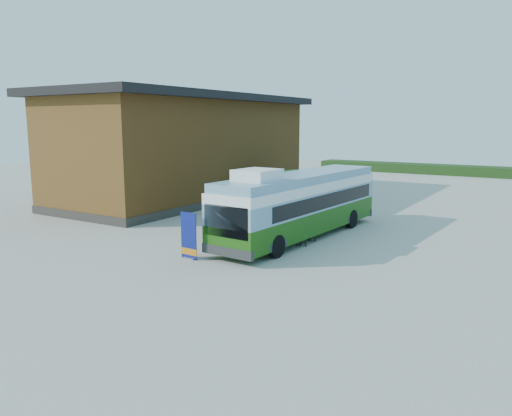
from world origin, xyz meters
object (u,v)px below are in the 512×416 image
Objects in this scene: banner at (189,240)px; slurry_tanker at (276,184)px; bus at (301,202)px; person_b at (306,194)px; person_a at (324,199)px; picnic_table at (295,229)px.

slurry_tanker reaches higher than banner.
person_b is at bearing 118.02° from bus.
bus is 6.03× the size of person_b.
banner is 11.70m from person_a.
banner is at bearing 32.50° from person_b.
person_a is at bearing 106.70° from bus.
banner is 0.35× the size of slurry_tanker.
banner is 0.99× the size of person_b.
bus is at bearing 74.34° from banner.
bus is 2.15× the size of slurry_tanker.
person_b is (-1.95, 1.47, -0.03)m from person_a.
banner is 0.96× the size of person_a.
person_a is at bearing 80.04° from person_b.
bus is 5.87× the size of person_a.
person_b is 0.36× the size of slurry_tanker.
person_a is (-1.35, 5.75, -0.71)m from bus.
bus is 5.95m from person_a.
picnic_table is 0.84× the size of person_b.
bus reaches higher than picnic_table.
picnic_table is 9.05m from person_b.
picnic_table is 0.30× the size of slurry_tanker.
slurry_tanker is (-3.54, 2.32, 0.23)m from person_b.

